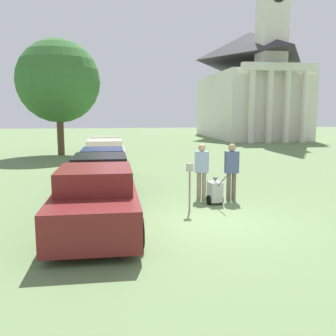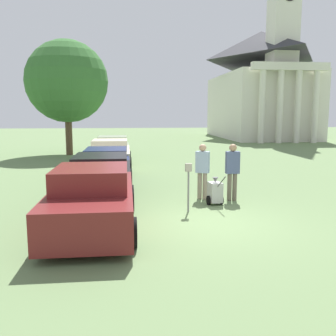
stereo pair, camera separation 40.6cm
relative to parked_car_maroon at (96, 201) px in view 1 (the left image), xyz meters
name	(u,v)px [view 1 (the left image)]	position (x,y,z in m)	size (l,w,h in m)	color
ground_plane	(209,222)	(2.80, 0.14, -0.70)	(120.00, 120.00, 0.00)	#607A4C
parked_car_maroon	(96,201)	(0.00, 0.00, 0.00)	(2.03, 4.66, 1.52)	maroon
parked_car_black	(101,178)	(0.00, 3.15, -0.02)	(2.01, 5.01, 1.45)	black
parked_car_navy	(103,166)	(0.00, 6.33, -0.06)	(1.99, 5.05, 1.35)	#19234C
parked_car_cream	(105,155)	(0.00, 9.68, 0.00)	(2.04, 4.66, 1.47)	beige
parked_car_sage	(106,150)	(0.00, 12.88, -0.04)	(1.97, 4.91, 1.43)	gray
parking_meter	(190,178)	(2.52, 1.24, 0.26)	(0.18, 0.09, 1.38)	slate
person_worker	(202,168)	(3.22, 2.76, 0.32)	(0.47, 0.38, 1.78)	gray
person_supervisor	(232,168)	(4.12, 2.46, 0.33)	(0.42, 0.24, 1.80)	#665B4C
equipment_cart	(215,192)	(3.47, 1.99, -0.31)	(0.51, 1.00, 1.00)	#B2B2AD
church	(250,82)	(15.51, 31.69, 5.45)	(8.63, 15.79, 22.32)	silver
shade_tree	(58,81)	(-2.99, 16.39, 4.06)	(5.28, 5.28, 7.41)	brown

